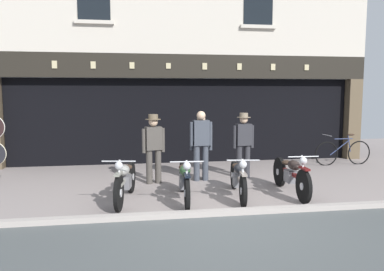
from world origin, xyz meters
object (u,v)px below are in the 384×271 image
at_px(advert_board_far, 296,105).
at_px(leaning_bicycle, 343,152).
at_px(motorcycle_center_right, 291,174).
at_px(shopkeeper_center, 201,144).
at_px(advert_board_near, 266,101).
at_px(motorcycle_left, 125,180).
at_px(salesman_right, 243,142).
at_px(salesman_left, 153,145).
at_px(motorcycle_center_left, 184,180).
at_px(motorcycle_center, 238,178).
at_px(assistant_far_right, 201,142).

distance_m(advert_board_far, leaning_bicycle, 2.10).
bearing_deg(motorcycle_center_right, shopkeeper_center, -43.55).
bearing_deg(motorcycle_center_right, advert_board_near, -99.88).
xyz_separation_m(advert_board_near, leaning_bicycle, (2.01, -1.25, -1.51)).
xyz_separation_m(motorcycle_left, salesman_right, (2.95, 1.73, 0.48)).
xyz_separation_m(shopkeeper_center, advert_board_far, (3.61, 2.47, 0.87)).
bearing_deg(shopkeeper_center, leaning_bicycle, -155.90).
bearing_deg(salesman_left, motorcycle_center_left, 95.45).
distance_m(motorcycle_center, salesman_left, 2.29).
bearing_deg(motorcycle_center_left, motorcycle_center, -173.95).
xyz_separation_m(motorcycle_center, advert_board_far, (3.15, 4.23, 1.35)).
bearing_deg(leaning_bicycle, shopkeeper_center, 103.69).
bearing_deg(motorcycle_left, assistant_far_right, -130.05).
height_order(motorcycle_center, advert_board_far, advert_board_far).
distance_m(motorcycle_center_right, advert_board_near, 4.52).
xyz_separation_m(assistant_far_right, advert_board_far, (3.64, 2.61, 0.81)).
bearing_deg(assistant_far_right, advert_board_near, -137.69).
relative_size(motorcycle_center, assistant_far_right, 1.17).
xyz_separation_m(motorcycle_left, motorcycle_center, (2.31, -0.07, -0.02)).
distance_m(motorcycle_left, leaning_bicycle, 7.05).
bearing_deg(salesman_right, motorcycle_center_right, 102.05).
bearing_deg(advert_board_near, motorcycle_center, -116.44).
height_order(motorcycle_center_left, advert_board_near, advert_board_near).
relative_size(motorcycle_left, motorcycle_center_right, 0.98).
relative_size(motorcycle_center, advert_board_near, 1.81).
xyz_separation_m(motorcycle_center, salesman_right, (0.64, 1.81, 0.50)).
height_order(shopkeeper_center, assistant_far_right, assistant_far_right).
relative_size(salesman_right, advert_board_far, 1.65).
distance_m(salesman_left, advert_board_near, 4.75).
bearing_deg(motorcycle_left, motorcycle_center_right, -170.75).
distance_m(assistant_far_right, leaning_bicycle, 4.83).
bearing_deg(salesman_right, salesman_left, 2.61).
relative_size(shopkeeper_center, salesman_right, 0.98).
bearing_deg(salesman_right, shopkeeper_center, -2.82).
distance_m(motorcycle_center_left, advert_board_near, 5.56).
distance_m(motorcycle_left, assistant_far_right, 2.45).
bearing_deg(assistant_far_right, motorcycle_left, 37.55).
bearing_deg(motorcycle_center_left, motorcycle_center_right, -173.66).
xyz_separation_m(advert_board_far, leaning_bicycle, (0.97, -1.25, -1.38)).
height_order(motorcycle_center_left, motorcycle_center, motorcycle_center_left).
relative_size(shopkeeper_center, advert_board_near, 1.47).
bearing_deg(salesman_right, advert_board_near, -126.02).
xyz_separation_m(motorcycle_center, motorcycle_center_right, (1.18, 0.06, 0.02)).
bearing_deg(shopkeeper_center, motorcycle_center, 113.86).
height_order(motorcycle_center_right, advert_board_near, advert_board_near).
height_order(motorcycle_left, advert_board_far, advert_board_far).
distance_m(shopkeeper_center, leaning_bicycle, 4.76).
xyz_separation_m(motorcycle_left, advert_board_near, (4.41, 4.16, 1.46)).
bearing_deg(salesman_right, assistant_far_right, 4.12).
bearing_deg(advert_board_far, motorcycle_center, -126.65).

